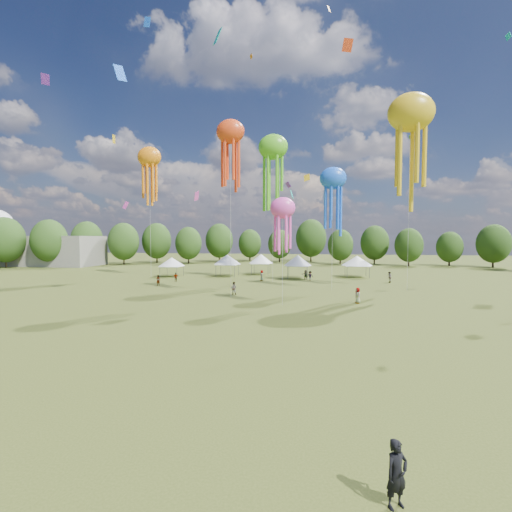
# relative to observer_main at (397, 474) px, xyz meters

# --- Properties ---
(ground) EXTENTS (300.00, 300.00, 0.00)m
(ground) POSITION_rel_observer_main_xyz_m (-7.44, 2.48, -0.94)
(ground) COLOR #384416
(ground) RESTS_ON ground
(observer_main) EXTENTS (0.82, 0.74, 1.89)m
(observer_main) POSITION_rel_observer_main_xyz_m (0.00, 0.00, 0.00)
(observer_main) COLOR black
(observer_main) RESTS_ON ground
(spectator_near) EXTENTS (0.86, 0.69, 1.68)m
(spectator_near) POSITION_rel_observer_main_xyz_m (-12.44, 34.55, -0.10)
(spectator_near) COLOR gray
(spectator_near) RESTS_ON ground
(spectators_far) EXTENTS (37.13, 23.29, 1.86)m
(spectators_far) POSITION_rel_observer_main_xyz_m (-4.40, 47.28, -0.07)
(spectators_far) COLOR gray
(spectators_far) RESTS_ON ground
(festival_tents) EXTENTS (40.58, 11.87, 4.36)m
(festival_tents) POSITION_rel_observer_main_xyz_m (-10.53, 56.79, 2.22)
(festival_tents) COLOR #47474C
(festival_tents) RESTS_ON ground
(show_kites) EXTENTS (48.83, 26.18, 27.35)m
(show_kites) POSITION_rel_observer_main_xyz_m (-3.45, 43.51, 18.74)
(show_kites) COLOR #E94014
(show_kites) RESTS_ON ground
(small_kites) EXTENTS (80.18, 65.28, 44.28)m
(small_kites) POSITION_rel_observer_main_xyz_m (-7.80, 45.64, 28.07)
(small_kites) COLOR #E94014
(small_kites) RESTS_ON ground
(treeline) EXTENTS (201.57, 95.24, 13.43)m
(treeline) POSITION_rel_observer_main_xyz_m (-11.31, 65.00, 5.60)
(treeline) COLOR #38281C
(treeline) RESTS_ON ground
(hangar) EXTENTS (40.00, 12.00, 8.00)m
(hangar) POSITION_rel_observer_main_xyz_m (-79.44, 74.48, 3.06)
(hangar) COLOR gray
(hangar) RESTS_ON ground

